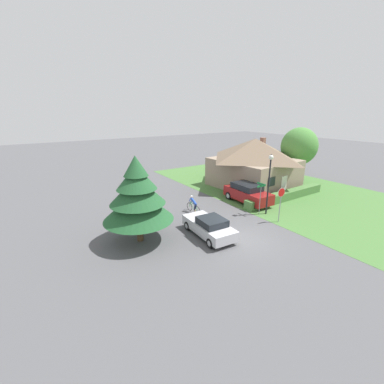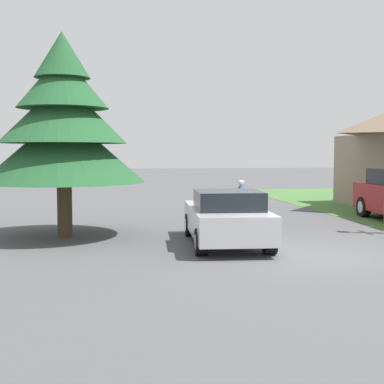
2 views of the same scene
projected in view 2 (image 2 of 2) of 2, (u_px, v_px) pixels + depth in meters
The scene contains 4 objects.
ground_plane at pixel (305, 255), 12.40m from camera, with size 140.00×140.00×0.00m, color #515154.
sedan_left_lane at pixel (226, 218), 13.80m from camera, with size 2.11×4.48×1.43m.
cyclist at pixel (244, 202), 18.19m from camera, with size 0.44×1.79×1.46m.
conifer_tall_near at pixel (63, 125), 14.97m from camera, with size 4.56×4.56×5.75m.
Camera 2 is at (-4.46, -11.72, 2.38)m, focal length 50.00 mm.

